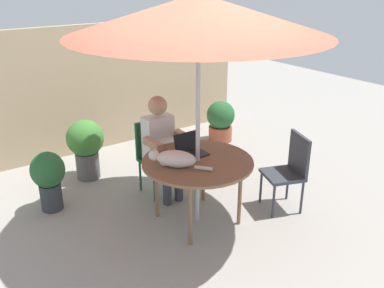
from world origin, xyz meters
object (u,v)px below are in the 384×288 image
Objects in this scene: patio_umbrella at (198,15)px; potted_plant_by_chair at (221,120)px; chair_occupied at (155,151)px; potted_plant_near_fence at (86,144)px; chair_empty at (290,167)px; cat at (174,159)px; person_seated at (161,142)px; patio_table at (198,165)px; potted_plant_corner at (48,176)px; laptop at (190,148)px.

patio_umbrella reaches higher than potted_plant_by_chair.
potted_plant_near_fence is (-0.55, 0.79, -0.04)m from chair_occupied.
chair_occupied is 1.00× the size of chair_empty.
chair_empty is 1.66× the size of cat.
person_seated reaches higher than potted_plant_near_fence.
patio_table is at bearing 159.52° from chair_empty.
patio_table is 1.68m from potted_plant_corner.
chair_empty is at bearing -47.30° from person_seated.
potted_plant_near_fence reaches higher than potted_plant_corner.
potted_plant_corner is (-1.20, 1.15, -1.74)m from patio_umbrella.
chair_empty is at bearing -52.63° from potted_plant_near_fence.
person_seated is (0.00, 0.71, 0.02)m from patio_table.
potted_plant_near_fence is at bearing -179.48° from potted_plant_by_chair.
chair_empty is 1.11× the size of potted_plant_near_fence.
potted_plant_by_chair is at bearing 25.87° from chair_occupied.
cat reaches higher than potted_plant_corner.
person_seated reaches higher than cat.
laptop is at bearing -86.77° from chair_occupied.
potted_plant_by_chair is (1.64, 1.48, -0.43)m from laptop.
person_seated is 0.52m from laptop.
potted_plant_by_chair is (1.95, 1.65, -0.45)m from cat.
laptop is 0.38× the size of potted_plant_near_fence.
laptop is at bearing 149.32° from chair_empty.
laptop reaches higher than cat.
chair_occupied is at bearing 90.00° from person_seated.
potted_plant_corner is at bearing -141.97° from potted_plant_near_fence.
potted_plant_by_chair is (2.23, 0.02, -0.13)m from potted_plant_near_fence.
potted_plant_corner is at bearing 136.32° from patio_umbrella.
potted_plant_by_chair is at bearing 0.52° from potted_plant_near_fence.
potted_plant_near_fence reaches higher than patio_table.
patio_umbrella is at bearing -71.54° from potted_plant_near_fence.
person_seated is at bearing 67.97° from cat.
patio_umbrella is 3.11× the size of potted_plant_near_fence.
laptop is (-0.96, 0.57, 0.26)m from chair_empty.
person_seated is at bearing 90.00° from patio_table.
laptop is 2.25m from potted_plant_by_chair.
person_seated is 1.31m from potted_plant_corner.
patio_table is 0.88m from chair_occupied.
patio_table is 1.46× the size of potted_plant_near_fence.
patio_umbrella is at bearing -43.68° from potted_plant_corner.
potted_plant_near_fence is (-0.28, 1.63, -0.33)m from cat.
patio_umbrella is 2.41m from potted_plant_corner.
chair_occupied is at bearing -154.13° from potted_plant_by_chair.
patio_table is 2.39m from potted_plant_by_chair.
potted_plant_corner is (-2.20, 1.52, -0.10)m from chair_empty.
chair_empty is 1.15m from laptop.
patio_table is 1.49m from patio_umbrella.
person_seated is 1.75× the size of potted_plant_corner.
potted_plant_by_chair is (0.68, 2.05, -0.17)m from chair_empty.
chair_empty is at bearing -34.66° from potted_plant_corner.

